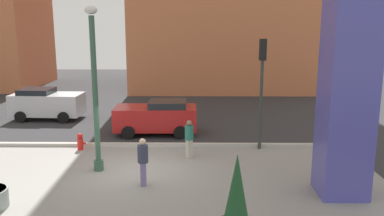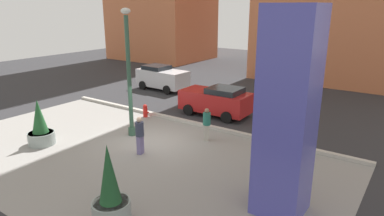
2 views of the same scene
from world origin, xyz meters
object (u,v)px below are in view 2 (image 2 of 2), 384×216
object	(u,v)px
art_pillar_blue	(287,116)
pedestrian_crossing	(207,123)
traffic_light_far_side	(284,76)
potted_plant_by_pillar	(40,128)
car_intersection	(162,77)
car_passing_lane	(216,100)
fire_hydrant	(145,111)
pedestrian_by_curb	(140,134)
potted_plant_near_left	(111,197)
lamp_post	(129,76)

from	to	relation	value
art_pillar_blue	pedestrian_crossing	bearing A→B (deg)	144.47
art_pillar_blue	traffic_light_far_side	world-z (taller)	art_pillar_blue
art_pillar_blue	potted_plant_by_pillar	distance (m)	11.23
art_pillar_blue	car_intersection	xyz separation A→B (m)	(-13.30, 10.34, -2.18)
car_passing_lane	fire_hydrant	bearing A→B (deg)	-139.47
traffic_light_far_side	pedestrian_by_curb	size ratio (longest dim) A/B	2.89
potted_plant_near_left	traffic_light_far_side	bearing A→B (deg)	77.56
potted_plant_by_pillar	art_pillar_blue	bearing A→B (deg)	6.11
car_passing_lane	pedestrian_by_curb	distance (m)	6.57
traffic_light_far_side	lamp_post	bearing A→B (deg)	-156.92
lamp_post	fire_hydrant	distance (m)	3.86
lamp_post	fire_hydrant	size ratio (longest dim) A/B	8.06
potted_plant_near_left	car_intersection	bearing A→B (deg)	124.70
pedestrian_by_curb	pedestrian_crossing	world-z (taller)	pedestrian_by_curb
potted_plant_by_pillar	car_passing_lane	size ratio (longest dim) A/B	0.53
lamp_post	pedestrian_by_curb	size ratio (longest dim) A/B	3.63
car_intersection	pedestrian_crossing	bearing A→B (deg)	-39.16
pedestrian_by_curb	pedestrian_crossing	bearing A→B (deg)	62.45
pedestrian_by_curb	art_pillar_blue	bearing A→B (deg)	-5.63
potted_plant_near_left	lamp_post	bearing A→B (deg)	129.90
potted_plant_near_left	fire_hydrant	bearing A→B (deg)	126.85
lamp_post	pedestrian_by_curb	bearing A→B (deg)	-36.74
art_pillar_blue	traffic_light_far_side	size ratio (longest dim) A/B	1.29
car_intersection	car_passing_lane	world-z (taller)	car_intersection
lamp_post	fire_hydrant	world-z (taller)	lamp_post
traffic_light_far_side	car_intersection	xyz separation A→B (m)	(-11.42, 5.54, -2.31)
potted_plant_by_pillar	car_passing_lane	world-z (taller)	potted_plant_by_pillar
art_pillar_blue	fire_hydrant	size ratio (longest dim) A/B	8.27
lamp_post	art_pillar_blue	world-z (taller)	art_pillar_blue
car_passing_lane	traffic_light_far_side	bearing A→B (deg)	-26.85
potted_plant_by_pillar	fire_hydrant	size ratio (longest dim) A/B	2.85
car_passing_lane	car_intersection	bearing A→B (deg)	154.83
potted_plant_by_pillar	pedestrian_by_curb	xyz separation A→B (m)	(4.45, 1.81, 0.12)
lamp_post	traffic_light_far_side	size ratio (longest dim) A/B	1.25
art_pillar_blue	car_intersection	world-z (taller)	art_pillar_blue
art_pillar_blue	pedestrian_crossing	world-z (taller)	art_pillar_blue
art_pillar_blue	fire_hydrant	bearing A→B (deg)	154.98
art_pillar_blue	car_passing_lane	xyz separation A→B (m)	(-6.65, 7.21, -2.22)
potted_plant_near_left	pedestrian_crossing	xyz separation A→B (m)	(-1.25, 7.06, -0.04)
lamp_post	potted_plant_by_pillar	bearing A→B (deg)	-128.83
fire_hydrant	pedestrian_crossing	bearing A→B (deg)	-11.89
art_pillar_blue	car_passing_lane	distance (m)	10.06
potted_plant_by_pillar	pedestrian_crossing	xyz separation A→B (m)	(5.97, 4.72, 0.08)
traffic_light_far_side	pedestrian_by_curb	xyz separation A→B (m)	(-4.60, -4.16, -2.31)
pedestrian_by_curb	fire_hydrant	bearing A→B (deg)	129.94
potted_plant_by_pillar	traffic_light_far_side	distance (m)	11.11
potted_plant_by_pillar	traffic_light_far_side	bearing A→B (deg)	33.38
traffic_light_far_side	car_intersection	size ratio (longest dim) A/B	1.20
art_pillar_blue	potted_plant_near_left	xyz separation A→B (m)	(-3.71, -3.51, -2.19)
art_pillar_blue	traffic_light_far_side	xyz separation A→B (m)	(-1.88, 4.79, 0.13)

